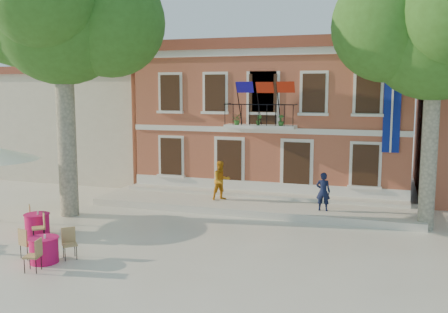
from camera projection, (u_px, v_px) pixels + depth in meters
ground at (170, 231)px, 18.31m from camera, size 90.00×90.00×0.00m
main_building at (281, 115)px, 26.58m from camera, size 13.50×9.59×7.50m
neighbor_west at (103, 121)px, 31.18m from camera, size 9.40×9.40×6.40m
terrace at (253, 205)px, 21.81m from camera, size 14.00×3.40×0.30m
plane_tree_west at (62, 17)px, 19.55m from camera, size 5.53×5.53×10.85m
plane_tree_east at (436, 33)px, 17.62m from camera, size 4.93×4.93×9.69m
pedestrian_navy at (323, 192)px, 20.05m from camera, size 0.58×0.38×1.56m
pedestrian_orange at (221, 181)px, 22.02m from camera, size 1.06×1.05×1.73m
cafe_table_0 at (37, 223)px, 17.76m from camera, size 1.60×1.70×0.95m
cafe_table_1 at (44, 249)px, 14.93m from camera, size 1.82×1.80×0.95m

